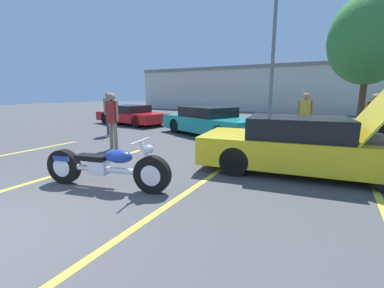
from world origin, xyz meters
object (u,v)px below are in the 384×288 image
at_px(spectator_midground, 305,113).
at_px(parked_car_mid_row, 210,122).
at_px(light_pole, 275,52).
at_px(spectator_by_show_car, 109,110).
at_px(motorcycle, 106,167).
at_px(spectator_near_motorcycle, 112,116).
at_px(spectator_far_lot, 374,118).
at_px(show_car_hood_open, 305,146).
at_px(tree_background, 370,39).
at_px(parked_car_left_row, 131,115).

bearing_deg(spectator_midground, parked_car_mid_row, -179.92).
distance_m(light_pole, spectator_by_show_car, 8.61).
bearing_deg(motorcycle, spectator_by_show_car, 122.52).
xyz_separation_m(spectator_near_motorcycle, spectator_far_lot, (7.31, 3.21, -0.01)).
bearing_deg(parked_car_mid_row, show_car_hood_open, -19.30).
xyz_separation_m(show_car_hood_open, spectator_far_lot, (1.57, 2.87, 0.46)).
xyz_separation_m(show_car_hood_open, spectator_by_show_car, (-7.97, 1.64, 0.48)).
height_order(light_pole, motorcycle, light_pole).
relative_size(light_pole, tree_background, 1.03).
height_order(parked_car_left_row, parked_car_mid_row, parked_car_mid_row).
bearing_deg(motorcycle, tree_background, 55.63).
height_order(light_pole, spectator_near_motorcycle, light_pole).
distance_m(tree_background, spectator_midground, 7.37).
xyz_separation_m(tree_background, parked_car_left_row, (-11.61, -4.85, -3.92)).
bearing_deg(parked_car_mid_row, spectator_near_motorcycle, -88.06).
xyz_separation_m(tree_background, spectator_near_motorcycle, (-7.51, -10.30, -3.38)).
bearing_deg(show_car_hood_open, spectator_by_show_car, 160.72).
bearing_deg(spectator_near_motorcycle, parked_car_mid_row, 69.04).
bearing_deg(parked_car_mid_row, parked_car_left_row, -170.38).
bearing_deg(tree_background, spectator_by_show_car, -139.52).
relative_size(tree_background, motorcycle, 2.56).
height_order(motorcycle, show_car_hood_open, show_car_hood_open).
relative_size(tree_background, spectator_by_show_car, 3.67).
height_order(tree_background, show_car_hood_open, tree_background).
height_order(motorcycle, parked_car_left_row, parked_car_left_row).
bearing_deg(show_car_hood_open, spectator_near_motorcycle, 175.74).
xyz_separation_m(parked_car_left_row, spectator_midground, (9.44, -1.33, 0.55)).
distance_m(spectator_by_show_car, spectator_far_lot, 9.62).
relative_size(tree_background, spectator_midground, 3.69).
relative_size(spectator_near_motorcycle, spectator_by_show_car, 0.99).
bearing_deg(light_pole, spectator_far_lot, -50.08).
bearing_deg(spectator_by_show_car, spectator_midground, 15.74).
bearing_deg(light_pole, parked_car_left_row, -161.83).
relative_size(spectator_by_show_car, spectator_midground, 1.01).
xyz_separation_m(tree_background, spectator_by_show_car, (-9.75, -8.32, -3.36)).
relative_size(tree_background, parked_car_mid_row, 1.33).
distance_m(show_car_hood_open, spectator_by_show_car, 8.15).
relative_size(parked_car_mid_row, spectator_midground, 2.78).
height_order(show_car_hood_open, spectator_far_lot, show_car_hood_open).
bearing_deg(spectator_midground, spectator_by_show_car, -164.26).
distance_m(spectator_near_motorcycle, spectator_far_lot, 7.98).
xyz_separation_m(parked_car_mid_row, spectator_near_motorcycle, (-1.57, -4.11, 0.50)).
height_order(light_pole, parked_car_mid_row, light_pole).
relative_size(show_car_hood_open, spectator_near_motorcycle, 2.71).
bearing_deg(spectator_by_show_car, parked_car_mid_row, 29.21).
relative_size(spectator_near_motorcycle, spectator_far_lot, 1.00).
relative_size(parked_car_left_row, spectator_midground, 2.60).
xyz_separation_m(tree_background, parked_car_mid_row, (-5.94, -6.19, -3.87)).
height_order(tree_background, parked_car_mid_row, tree_background).
bearing_deg(spectator_near_motorcycle, spectator_by_show_car, 138.45).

